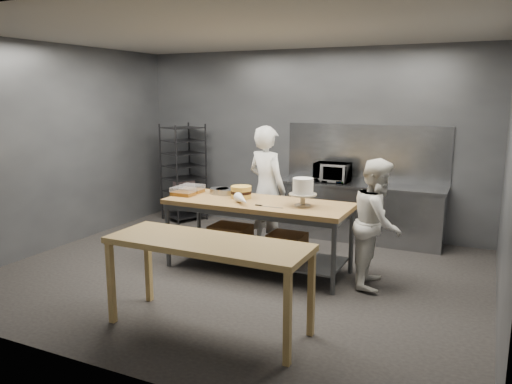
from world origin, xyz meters
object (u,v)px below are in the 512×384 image
Objects in this scene: near_counter at (208,249)px; chef_behind at (267,189)px; work_table at (256,227)px; microwave at (332,172)px; layer_cake at (241,192)px; speed_rack at (184,173)px; chef_right at (377,223)px; frosted_cake_stand at (303,188)px.

chef_behind reaches higher than near_counter.
work_table is 4.43× the size of microwave.
layer_cake reaches higher than near_counter.
speed_rack reaches higher than layer_cake.
microwave is (0.63, 1.13, 0.13)m from chef_behind.
microwave reaches higher than layer_cake.
near_counter is 1.30× the size of chef_right.
speed_rack is at bearing 60.65° from chef_right.
chef_behind is (-0.21, 0.79, 0.35)m from work_table.
work_table is 1.78m from near_counter.
work_table is 1.56× the size of chef_right.
frosted_cake_stand reaches higher than microwave.
chef_behind is 1.19× the size of chef_right.
layer_cake is at bearing 172.86° from frosted_cake_stand.
chef_right reaches higher than layer_cake.
frosted_cake_stand reaches higher than near_counter.
chef_right is at bearing 4.78° from work_table.
chef_behind is (2.14, -1.05, 0.06)m from speed_rack.
chef_right is (1.22, 1.86, -0.04)m from near_counter.
speed_rack is at bearing -5.84° from chef_behind.
work_table reaches higher than near_counter.
frosted_cake_stand is 1.29× the size of layer_cake.
near_counter is at bearing -79.85° from work_table.
frosted_cake_stand is at bearing 78.84° from near_counter.
microwave is (0.11, 3.66, 0.24)m from near_counter.
work_table is 0.51m from layer_cake.
speed_rack reaches higher than near_counter.
speed_rack is at bearing -178.34° from microwave.
work_table is 2.03m from microwave.
near_counter is 2.23m from chef_right.
speed_rack is at bearing 147.90° from frosted_cake_stand.
work_table is at bearing 89.31° from chef_right.
chef_behind reaches higher than microwave.
chef_behind is at bearing 104.58° from work_table.
speed_rack is 2.73m from layer_cake.
layer_cake is at bearing -110.43° from microwave.
chef_behind reaches higher than chef_right.
chef_behind reaches higher than work_table.
frosted_cake_stand is (0.65, -0.03, 0.57)m from work_table.
chef_behind is 0.71m from layer_cake.
near_counter is 5.72× the size of frosted_cake_stand.
frosted_cake_stand is at bearing 156.49° from chef_behind.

